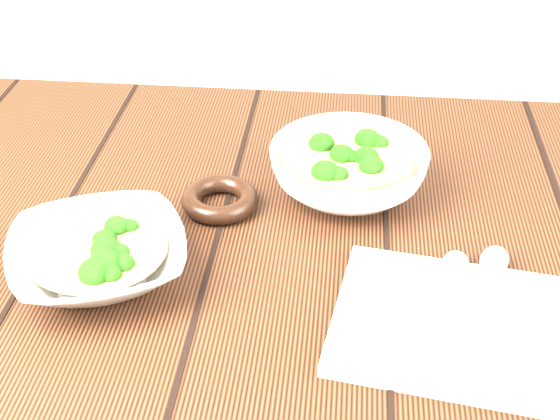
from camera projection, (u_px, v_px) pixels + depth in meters
name	position (u px, v px, depth m)	size (l,w,h in m)	color
table	(238.00, 313.00, 0.99)	(1.20, 0.80, 0.75)	#3B2010
soup_bowl_front	(98.00, 256.00, 0.85)	(0.25, 0.25, 0.05)	silver
soup_bowl_back	(348.00, 169.00, 0.99)	(0.22, 0.22, 0.07)	silver
trivet	(220.00, 199.00, 0.97)	(0.10, 0.10, 0.02)	black
napkin	(453.00, 325.00, 0.79)	(0.24, 0.20, 0.01)	beige
spoon_left	(449.00, 287.00, 0.82)	(0.07, 0.20, 0.01)	#AAA496
spoon_right	(488.00, 281.00, 0.83)	(0.08, 0.19, 0.01)	#AAA496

